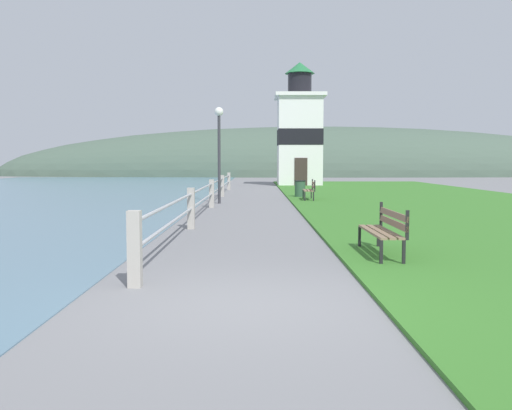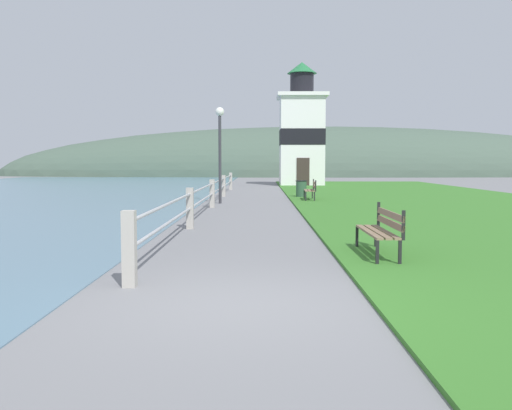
% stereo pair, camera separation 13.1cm
% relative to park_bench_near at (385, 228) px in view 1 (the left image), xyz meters
% --- Properties ---
extents(ground_plane, '(160.00, 160.00, 0.00)m').
position_rel_park_bench_near_xyz_m(ground_plane, '(-2.47, -3.45, -0.54)').
color(ground_plane, slate).
extents(grass_verge, '(12.00, 49.93, 0.06)m').
position_rel_park_bench_near_xyz_m(grass_verge, '(5.16, 13.20, -0.51)').
color(grass_verge, '#387528').
rests_on(grass_verge, ground_plane).
extents(seawall_railing, '(0.18, 27.48, 1.06)m').
position_rel_park_bench_near_xyz_m(seawall_railing, '(-4.00, 11.20, 0.09)').
color(seawall_railing, '#A8A399').
rests_on(seawall_railing, ground_plane).
extents(park_bench_near, '(0.48, 1.97, 0.94)m').
position_rel_park_bench_near_xyz_m(park_bench_near, '(0.00, 0.00, 0.00)').
color(park_bench_near, '#846B51').
rests_on(park_bench_near, ground_plane).
extents(park_bench_midway, '(0.53, 1.71, 0.94)m').
position_rel_park_bench_near_xyz_m(park_bench_midway, '(0.07, 14.90, -0.00)').
color(park_bench_midway, '#846B51').
rests_on(park_bench_midway, ground_plane).
extents(lighthouse, '(3.57, 3.57, 8.87)m').
position_rel_park_bench_near_xyz_m(lighthouse, '(0.83, 31.41, 3.24)').
color(lighthouse, white).
rests_on(lighthouse, ground_plane).
extents(trash_bin, '(0.54, 0.54, 0.84)m').
position_rel_park_bench_near_xyz_m(trash_bin, '(-0.22, 17.02, -0.12)').
color(trash_bin, '#2D5138').
rests_on(trash_bin, ground_plane).
extents(lamp_post, '(0.36, 0.36, 3.96)m').
position_rel_park_bench_near_xyz_m(lamp_post, '(-3.85, 13.35, 2.20)').
color(lamp_post, '#333338').
rests_on(lamp_post, ground_plane).
extents(distant_hillside, '(80.00, 16.00, 12.00)m').
position_rel_park_bench_near_xyz_m(distant_hillside, '(5.53, 59.84, -0.54)').
color(distant_hillside, '#475B4C').
rests_on(distant_hillside, ground_plane).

